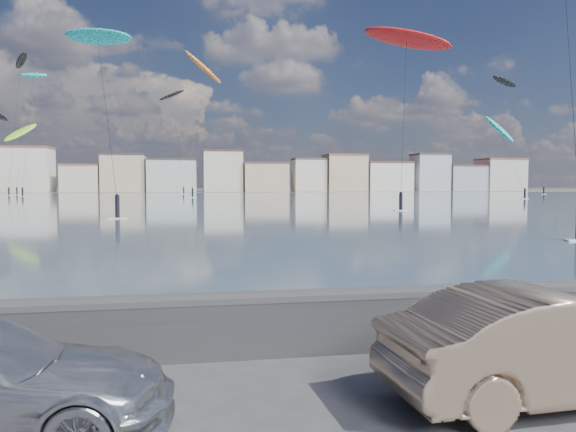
% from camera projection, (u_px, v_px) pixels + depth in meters
% --- Properties ---
extents(ground, '(700.00, 700.00, 0.00)m').
position_uv_depth(ground, '(263.00, 430.00, 6.37)').
color(ground, '#333335').
rests_on(ground, ground).
extents(bay_water, '(500.00, 177.00, 0.00)m').
position_uv_depth(bay_water, '(193.00, 200.00, 96.29)').
color(bay_water, '#466067').
rests_on(bay_water, ground).
extents(far_shore_strip, '(500.00, 60.00, 0.00)m').
position_uv_depth(far_shore_strip, '(190.00, 191.00, 202.92)').
color(far_shore_strip, '#4C473D').
rests_on(far_shore_strip, ground).
extents(seawall, '(400.00, 0.36, 1.08)m').
position_uv_depth(seawall, '(241.00, 322.00, 8.99)').
color(seawall, '#28282B').
rests_on(seawall, ground).
extents(far_buildings, '(240.79, 13.26, 14.60)m').
position_uv_depth(far_buildings, '(194.00, 174.00, 189.04)').
color(far_buildings, '#B7C6BC').
rests_on(far_buildings, ground).
extents(car_champagne, '(4.50, 1.80, 1.46)m').
position_uv_depth(car_champagne, '(553.00, 345.00, 7.20)').
color(car_champagne, tan).
rests_on(car_champagne, ground).
extents(kitesurfer_0, '(7.92, 15.70, 29.70)m').
position_uv_depth(kitesurfer_0, '(172.00, 97.00, 158.95)').
color(kitesurfer_0, black).
rests_on(kitesurfer_0, ground).
extents(kitesurfer_2, '(9.12, 20.14, 19.62)m').
position_uv_depth(kitesurfer_2, '(98.00, 38.00, 58.26)').
color(kitesurfer_2, '#19BFBF').
rests_on(kitesurfer_2, ground).
extents(kitesurfer_3, '(3.84, 15.96, 17.64)m').
position_uv_depth(kitesurfer_3, '(499.00, 129.00, 111.56)').
color(kitesurfer_3, '#19BFBF').
rests_on(kitesurfer_3, ground).
extents(kitesurfer_4, '(9.38, 16.19, 29.94)m').
position_uv_depth(kitesurfer_4, '(33.00, 76.00, 132.52)').
color(kitesurfer_4, '#19BFBF').
rests_on(kitesurfer_4, ground).
extents(kitesurfer_10, '(9.04, 10.27, 31.01)m').
position_uv_depth(kitesurfer_10, '(203.00, 68.00, 117.83)').
color(kitesurfer_10, orange).
rests_on(kitesurfer_10, ground).
extents(kitesurfer_12, '(9.03, 17.20, 33.57)m').
position_uv_depth(kitesurfer_12, '(505.00, 83.00, 157.98)').
color(kitesurfer_12, black).
rests_on(kitesurfer_12, ground).
extents(kitesurfer_13, '(5.93, 15.55, 35.89)m').
position_uv_depth(kitesurfer_13, '(21.00, 62.00, 141.19)').
color(kitesurfer_13, black).
rests_on(kitesurfer_13, ground).
extents(kitesurfer_14, '(8.79, 15.79, 19.77)m').
position_uv_depth(kitesurfer_14, '(20.00, 133.00, 148.04)').
color(kitesurfer_14, '#8CD826').
rests_on(kitesurfer_14, ground).
extents(kitesurfer_15, '(10.18, 13.16, 22.37)m').
position_uv_depth(kitesurfer_15, '(407.00, 40.00, 65.51)').
color(kitesurfer_15, red).
rests_on(kitesurfer_15, ground).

